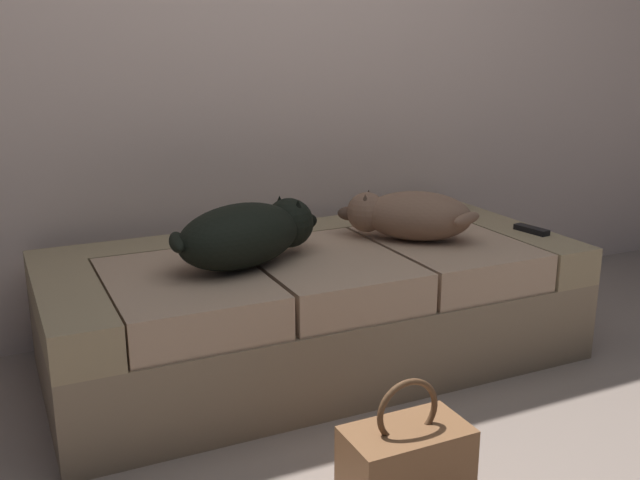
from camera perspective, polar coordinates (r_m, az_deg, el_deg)
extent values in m
cube|color=#8A735A|center=(2.76, -0.45, -6.56)|extent=(1.94, 0.89, 0.30)
cube|color=tan|center=(2.47, -19.19, -4.73)|extent=(0.20, 0.89, 0.14)
cube|color=tan|center=(3.14, 14.15, -0.06)|extent=(0.20, 0.89, 0.14)
cube|color=tan|center=(2.99, -3.22, -0.38)|extent=(1.54, 0.20, 0.14)
cube|color=tan|center=(2.43, -10.54, -4.41)|extent=(0.50, 0.67, 0.14)
cube|color=tan|center=(2.60, 0.47, -2.82)|extent=(0.50, 0.67, 0.14)
cube|color=tan|center=(2.85, 9.83, -1.38)|extent=(0.50, 0.67, 0.14)
ellipsoid|color=black|center=(2.45, -6.32, 0.31)|extent=(0.54, 0.41, 0.22)
sphere|color=black|center=(2.59, -2.45, 1.36)|extent=(0.18, 0.18, 0.18)
ellipsoid|color=black|center=(2.65, -1.18, 1.44)|extent=(0.12, 0.10, 0.06)
cone|color=black|center=(2.61, -3.20, 2.96)|extent=(0.05, 0.05, 0.05)
cone|color=black|center=(2.54, -1.72, 2.62)|extent=(0.05, 0.05, 0.05)
ellipsoid|color=black|center=(2.37, -11.16, -0.17)|extent=(0.08, 0.19, 0.05)
ellipsoid|color=#85614C|center=(2.80, 7.66, 1.89)|extent=(0.47, 0.44, 0.19)
sphere|color=#85614C|center=(2.82, 3.68, 2.20)|extent=(0.15, 0.15, 0.15)
ellipsoid|color=#4F3A2D|center=(2.83, 2.29, 2.10)|extent=(0.11, 0.10, 0.05)
cone|color=#4F3A2D|center=(2.76, 3.57, 3.17)|extent=(0.04, 0.04, 0.04)
cone|color=#4F3A2D|center=(2.85, 3.84, 3.53)|extent=(0.04, 0.04, 0.04)
ellipsoid|color=#85614C|center=(2.74, 11.46, 1.64)|extent=(0.17, 0.10, 0.04)
cube|color=black|center=(3.02, 16.28, 0.78)|extent=(0.07, 0.15, 0.02)
cube|color=brown|center=(1.97, 6.74, -17.54)|extent=(0.32, 0.18, 0.24)
torus|color=brown|center=(1.88, 6.91, -13.20)|extent=(0.18, 0.02, 0.18)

